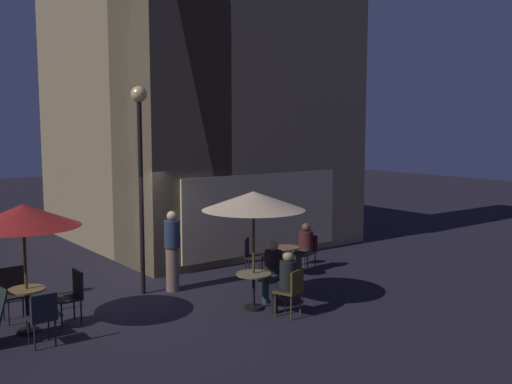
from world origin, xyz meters
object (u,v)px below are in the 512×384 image
at_px(patio_umbrella_1, 254,201).
at_px(patron_seated_1, 272,267).
at_px(patron_seated_2, 305,244).
at_px(cafe_chair_2, 14,289).
at_px(patron_seated_0, 285,279).
at_px(cafe_table_1, 254,284).
at_px(patio_umbrella_0, 23,216).
at_px(cafe_chair_0, 43,315).
at_px(cafe_chair_5, 308,249).
at_px(cafe_table_0, 27,303).
at_px(patron_standing_3, 172,251).
at_px(street_lamp_near_corner, 140,149).
at_px(cafe_chair_4, 275,272).
at_px(cafe_table_2, 287,257).
at_px(cafe_chair_6, 250,253).
at_px(cafe_chair_3, 292,288).
at_px(cafe_chair_1, 73,292).

xyz_separation_m(patio_umbrella_1, patron_seated_1, (0.65, 0.24, -1.42)).
distance_m(patio_umbrella_1, patron_seated_2, 3.50).
bearing_deg(cafe_chair_2, patron_seated_0, 55.19).
bearing_deg(cafe_chair_2, cafe_table_1, 60.71).
height_order(patio_umbrella_0, cafe_chair_0, patio_umbrella_0).
bearing_deg(patio_umbrella_1, cafe_chair_5, 29.04).
relative_size(patio_umbrella_1, patron_seated_0, 1.84).
height_order(cafe_table_0, patron_seated_0, patron_seated_0).
xyz_separation_m(cafe_chair_0, patron_standing_3, (3.25, 1.56, 0.34)).
bearing_deg(patron_standing_3, street_lamp_near_corner, 78.25).
bearing_deg(cafe_chair_4, patron_seated_0, 40.05).
relative_size(patio_umbrella_0, patron_seated_1, 1.83).
relative_size(cafe_table_1, patio_umbrella_1, 0.31).
height_order(cafe_chair_2, patron_seated_2, patron_seated_2).
height_order(cafe_chair_0, cafe_chair_5, cafe_chair_0).
distance_m(cafe_table_0, cafe_table_2, 5.94).
height_order(patron_seated_1, patron_seated_2, patron_seated_1).
height_order(cafe_table_1, patio_umbrella_0, patio_umbrella_0).
height_order(patron_seated_2, patron_standing_3, patron_standing_3).
bearing_deg(patron_seated_0, cafe_table_2, -59.68).
xyz_separation_m(street_lamp_near_corner, patron_standing_3, (0.60, -0.20, -2.19)).
height_order(cafe_table_0, patron_seated_1, patron_seated_1).
relative_size(cafe_table_2, cafe_chair_6, 0.82).
xyz_separation_m(cafe_table_0, cafe_chair_2, (-0.00, 0.83, 0.07)).
distance_m(cafe_chair_4, cafe_chair_6, 1.93).
bearing_deg(cafe_chair_3, patron_seated_0, 0.00).
relative_size(cafe_table_2, cafe_chair_5, 0.83).
height_order(cafe_chair_4, patron_seated_1, patron_seated_1).
bearing_deg(cafe_chair_5, cafe_chair_3, 29.78).
distance_m(cafe_table_2, cafe_chair_6, 0.88).
height_order(patio_umbrella_1, cafe_chair_3, patio_umbrella_1).
distance_m(cafe_table_1, patron_seated_2, 3.19).
bearing_deg(patron_standing_3, cafe_chair_3, -155.79).
bearing_deg(cafe_chair_5, cafe_table_2, 0.00).
xyz_separation_m(cafe_chair_1, patron_seated_0, (3.32, -2.03, 0.14)).
height_order(street_lamp_near_corner, cafe_chair_5, street_lamp_near_corner).
height_order(cafe_chair_4, patron_seated_2, patron_seated_2).
bearing_deg(patron_seated_1, patio_umbrella_0, -34.07).
distance_m(cafe_table_2, patio_umbrella_0, 6.14).
bearing_deg(cafe_chair_1, cafe_table_2, -179.27).
bearing_deg(cafe_chair_2, patron_standing_3, 87.95).
bearing_deg(cafe_chair_3, cafe_chair_4, -43.14).
bearing_deg(cafe_chair_4, cafe_chair_2, -42.39).
distance_m(cafe_table_0, cafe_chair_5, 6.80).
bearing_deg(patio_umbrella_0, patron_seated_0, -26.21).
relative_size(cafe_chair_4, cafe_chair_6, 1.01).
xyz_separation_m(cafe_chair_0, patron_seated_2, (6.65, 1.08, 0.14)).
bearing_deg(cafe_chair_0, patron_seated_2, -80.91).
relative_size(cafe_chair_3, patron_seated_0, 0.72).
height_order(cafe_chair_3, patron_seated_0, patron_seated_0).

